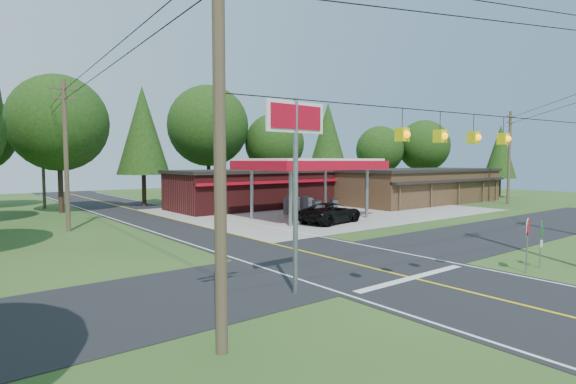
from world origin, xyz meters
TOP-DOWN VIEW (x-y plane):
  - ground at (0.00, 0.00)m, footprint 120.00×120.00m
  - main_highway at (0.00, 0.00)m, footprint 8.00×120.00m
  - cross_road at (0.00, 0.00)m, footprint 70.00×7.00m
  - lane_center_yellow at (0.00, 0.00)m, footprint 0.15×110.00m
  - gas_canopy at (9.00, 13.00)m, footprint 10.60×7.40m
  - convenience_store at (10.00, 22.98)m, footprint 16.40×7.55m
  - strip_building at (28.00, 15.98)m, footprint 20.40×8.75m
  - utility_pole_near_left at (-9.50, -5.00)m, footprint 1.80×0.30m
  - utility_pole_far_left at (-8.00, 18.00)m, footprint 1.80×0.30m
  - utility_pole_far_right at (34.00, 9.00)m, footprint 1.80×0.30m
  - utility_pole_north at (-6.50, 35.00)m, footprint 0.30×0.30m
  - overhead_beacons at (-1.00, -6.00)m, footprint 17.04×2.04m
  - treeline_backdrop at (0.82, 24.01)m, footprint 70.27×51.59m
  - suv_car at (8.50, 10.00)m, footprint 6.48×6.48m
  - sedan_car at (12.00, 17.00)m, footprint 4.45×4.45m
  - big_stop_sign at (-5.00, -2.33)m, footprint 2.54×0.20m
  - octagonal_stop_sign at (4.50, -6.01)m, footprint 0.78×0.29m
  - route_sign_post at (5.80, -6.02)m, footprint 0.43×0.13m

SIDE VIEW (x-z plane):
  - ground at x=0.00m, z-range 0.00..0.00m
  - main_highway at x=0.00m, z-range 0.00..0.02m
  - cross_road at x=0.00m, z-range 0.00..0.03m
  - lane_center_yellow at x=0.00m, z-range 0.02..0.03m
  - sedan_car at x=12.00m, z-range 0.00..1.43m
  - suv_car at x=8.50m, z-range 0.00..1.53m
  - route_sign_post at x=5.80m, z-range 0.20..2.30m
  - octagonal_stop_sign at x=4.50m, z-range 0.57..2.89m
  - strip_building at x=28.00m, z-range 0.01..3.81m
  - convenience_store at x=10.00m, z-range 0.02..3.82m
  - gas_canopy at x=9.00m, z-range 1.83..6.70m
  - utility_pole_north at x=-6.50m, z-range 0.00..9.50m
  - big_stop_sign at x=-5.00m, z-range 1.66..8.50m
  - utility_pole_near_left at x=-9.50m, z-range 0.20..10.20m
  - utility_pole_far_left at x=-8.00m, z-range 0.20..10.20m
  - utility_pole_far_right at x=34.00m, z-range 0.20..10.20m
  - overhead_beacons at x=-1.00m, z-range 5.70..6.73m
  - treeline_backdrop at x=0.82m, z-range 0.84..14.14m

